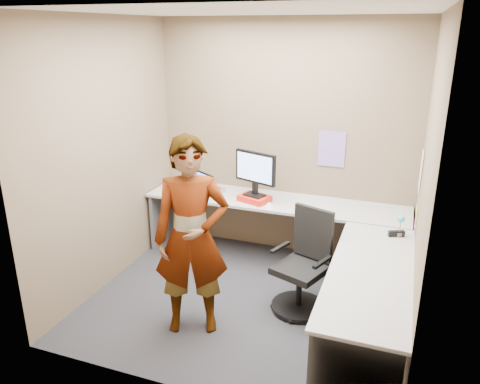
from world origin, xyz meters
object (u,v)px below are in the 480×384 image
at_px(monitor, 255,170).
at_px(office_chair, 303,271).
at_px(person, 192,237).
at_px(desk, 300,238).

height_order(monitor, office_chair, monitor).
bearing_deg(person, office_chair, 13.82).
xyz_separation_m(monitor, person, (-0.09, -1.43, -0.21)).
bearing_deg(desk, monitor, 142.03).
xyz_separation_m(desk, monitor, (-0.65, 0.50, 0.50)).
bearing_deg(monitor, desk, -18.51).
distance_m(desk, office_chair, 0.37).
bearing_deg(monitor, person, -74.33).
bearing_deg(office_chair, person, -123.01).
height_order(monitor, person, person).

